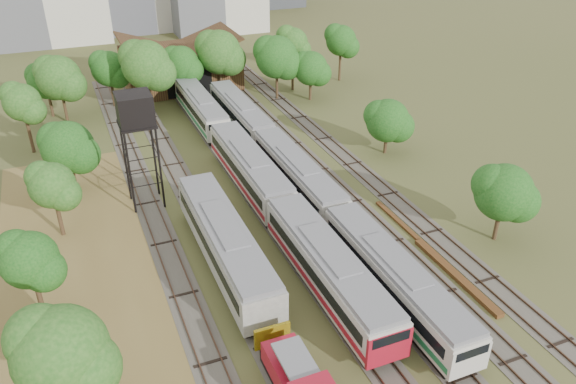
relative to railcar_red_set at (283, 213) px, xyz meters
name	(u,v)px	position (x,y,z in m)	size (l,w,h in m)	color
ground	(398,344)	(2.00, -15.37, -2.05)	(240.00, 240.00, 0.00)	#475123
dry_grass_patch	(105,339)	(-16.00, -7.37, -2.03)	(14.00, 60.00, 0.04)	brown
tracks	(260,181)	(1.33, 9.63, -2.01)	(24.60, 80.00, 0.19)	#4C473D
railcar_red_set	(283,213)	(0.00, 0.00, 0.00)	(3.13, 34.58, 3.87)	black
railcar_green_set	(298,175)	(4.00, 6.16, -0.17)	(2.87, 52.08, 3.54)	black
railcar_rear	(201,109)	(0.00, 27.25, -0.15)	(2.90, 16.08, 3.59)	black
old_grey_coach	(226,244)	(-6.00, -2.80, 0.14)	(3.23, 18.00, 4.00)	black
water_tower	(135,113)	(-10.00, 9.72, 7.12)	(3.14, 3.14, 10.88)	black
rail_pile_near	(456,275)	(10.00, -10.90, -1.88)	(0.68, 10.18, 0.34)	brown
rail_pile_far	(397,220)	(10.20, -2.20, -1.94)	(0.43, 6.89, 0.22)	brown
maintenance_shed	(180,67)	(1.00, 42.61, 0.87)	(16.45, 11.55, 7.58)	#331D12
tree_band_left	(51,200)	(-17.90, 4.22, 3.00)	(8.30, 66.53, 8.20)	#382616
tree_band_far	(198,60)	(1.86, 34.67, 3.92)	(44.53, 10.73, 9.68)	#382616
tree_band_right	(388,119)	(16.43, 10.26, 2.24)	(5.27, 42.35, 6.98)	#382616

